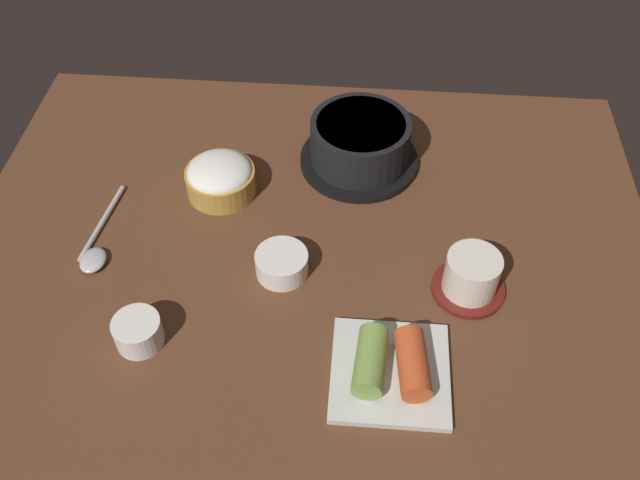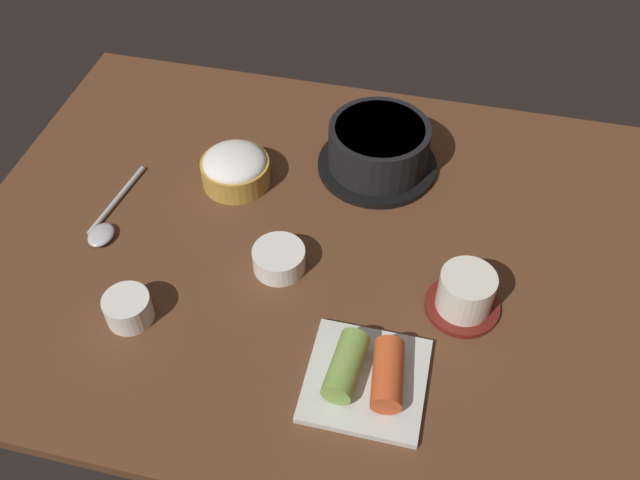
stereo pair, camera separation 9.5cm
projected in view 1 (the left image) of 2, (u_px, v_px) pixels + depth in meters
The scene contains 8 objects.
dining_table at pixel (307, 247), 99.13cm from camera, with size 100.00×76.00×2.00cm, color #56331E.
stone_pot at pixel (360, 143), 106.79cm from camera, with size 18.91×18.91×8.11cm.
rice_bowl at pixel (220, 177), 103.32cm from camera, with size 10.64×10.64×5.90cm.
tea_cup_with_saucer at pixel (471, 276), 90.31cm from camera, with size 9.94×9.94×6.52cm.
banchan_cup_center at pixel (282, 263), 93.45cm from camera, with size 7.34×7.34×3.43cm.
kimchi_plate at pixel (391, 367), 82.65cm from camera, with size 14.52×14.52×4.73cm.
side_bowl_near at pixel (138, 331), 85.70cm from camera, with size 6.16×6.16×3.93cm.
spoon at pixel (96, 248), 96.89cm from camera, with size 4.22×17.39×1.35cm.
Camera 1 is at (7.07, -64.70, 75.80)cm, focal length 38.24 mm.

